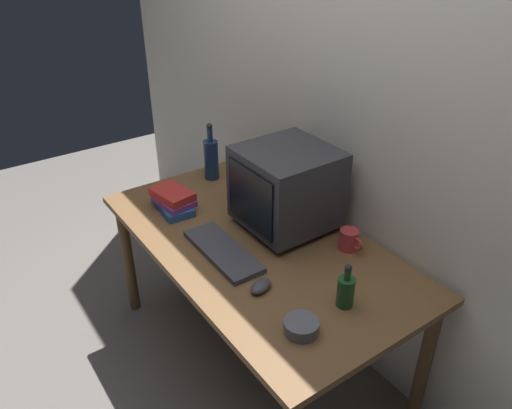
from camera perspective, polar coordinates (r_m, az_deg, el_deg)
ground_plane at (r=2.63m, az=0.00°, el=-16.92°), size 6.00×6.00×0.00m
back_wall at (r=2.20m, az=10.27°, el=11.78°), size 4.00×0.08×2.50m
desk at (r=2.21m, az=0.00°, el=-5.85°), size 1.51×0.82×0.71m
crt_monitor at (r=2.17m, az=3.49°, el=1.92°), size 0.38×0.39×0.37m
keyboard at (r=2.08m, az=-3.77°, el=-5.37°), size 0.42×0.16×0.02m
computer_mouse at (r=1.89m, az=0.55°, el=-9.29°), size 0.09×0.11×0.04m
bottle_tall at (r=2.63m, az=-5.16°, el=5.31°), size 0.08×0.08×0.31m
bottle_short at (r=1.83m, az=10.21°, el=-9.61°), size 0.06×0.06×0.18m
book_stack at (r=2.39m, az=-9.48°, el=0.46°), size 0.25×0.16×0.10m
mug at (r=2.12m, az=10.57°, el=-3.97°), size 0.12×0.08×0.09m
cd_spindle at (r=1.74m, az=5.19°, el=-13.69°), size 0.12×0.12×0.04m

